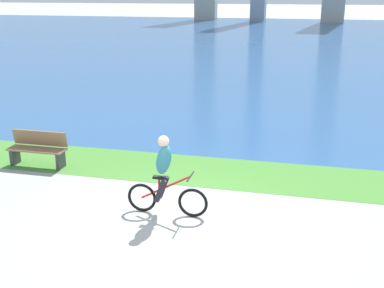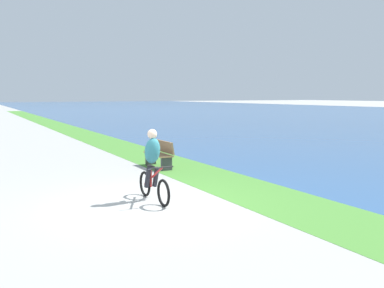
{
  "view_description": "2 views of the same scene",
  "coord_description": "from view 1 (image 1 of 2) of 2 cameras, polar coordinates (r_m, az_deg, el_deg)",
  "views": [
    {
      "loc": [
        2.44,
        -8.33,
        4.32
      ],
      "look_at": [
        0.17,
        0.89,
        1.3
      ],
      "focal_mm": 45.41,
      "sensor_mm": 36.0,
      "label": 1
    },
    {
      "loc": [
        8.33,
        -3.41,
        2.4
      ],
      "look_at": [
        0.09,
        1.05,
        1.3
      ],
      "focal_mm": 38.61,
      "sensor_mm": 36.0,
      "label": 2
    }
  ],
  "objects": [
    {
      "name": "ground_plane",
      "position": [
        9.7,
        -2.29,
        -8.82
      ],
      "size": [
        300.0,
        300.0,
        0.0
      ],
      "primitive_type": "plane",
      "color": "#9E9E99"
    },
    {
      "name": "grass_strip_bayside",
      "position": [
        12.15,
        1.31,
        -3.15
      ],
      "size": [
        120.0,
        2.12,
        0.01
      ],
      "primitive_type": "cube",
      "color": "#478433",
      "rests_on": "ground"
    },
    {
      "name": "bay_water_surface",
      "position": [
        46.13,
        10.95,
        11.98
      ],
      "size": [
        300.0,
        67.42,
        0.0
      ],
      "primitive_type": "cube",
      "color": "#2D568C",
      "rests_on": "ground"
    },
    {
      "name": "cyclist_lead",
      "position": [
        9.6,
        -3.22,
        -3.72
      ],
      "size": [
        1.67,
        0.52,
        1.65
      ],
      "color": "black",
      "rests_on": "ground"
    },
    {
      "name": "bench_near_path",
      "position": [
        12.99,
        -17.64,
        -0.54
      ],
      "size": [
        1.5,
        0.47,
        0.9
      ],
      "color": "olive",
      "rests_on": "ground"
    }
  ]
}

